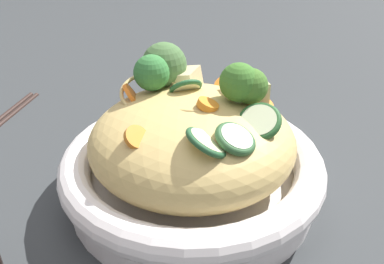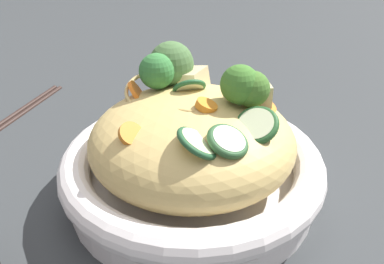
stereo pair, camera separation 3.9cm
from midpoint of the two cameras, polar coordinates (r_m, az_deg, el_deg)
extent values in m
plane|color=#323536|center=(0.43, 2.61, -8.60)|extent=(3.00, 3.00, 0.00)
cylinder|color=white|center=(0.42, 2.65, -7.40)|extent=(0.25, 0.25, 0.02)
torus|color=white|center=(0.40, 2.74, -4.37)|extent=(0.27, 0.27, 0.03)
ellipsoid|color=tan|center=(0.39, 2.83, -1.15)|extent=(0.20, 0.20, 0.08)
torus|color=tan|center=(0.41, -2.45, 6.23)|extent=(0.08, 0.08, 0.02)
torus|color=tan|center=(0.38, 2.36, 3.45)|extent=(0.06, 0.06, 0.02)
torus|color=#D4B76E|center=(0.40, 5.76, 3.36)|extent=(0.05, 0.05, 0.02)
cone|color=#9AB573|center=(0.41, -2.36, 5.92)|extent=(0.02, 0.02, 0.02)
sphere|color=#347537|center=(0.41, -2.42, 8.78)|extent=(0.05, 0.05, 0.04)
cone|color=#A0C376|center=(0.38, 11.31, 3.24)|extent=(0.02, 0.02, 0.02)
sphere|color=#416F29|center=(0.37, 11.63, 6.10)|extent=(0.04, 0.04, 0.03)
cone|color=#9DBD6F|center=(0.38, 9.69, 3.60)|extent=(0.03, 0.03, 0.02)
sphere|color=#3E732A|center=(0.37, 9.99, 6.76)|extent=(0.05, 0.05, 0.04)
cone|color=#9CC471|center=(0.44, -0.40, 6.62)|extent=(0.03, 0.03, 0.02)
sphere|color=#476C3B|center=(0.43, -0.41, 9.81)|extent=(0.07, 0.07, 0.05)
cylinder|color=orange|center=(0.36, 4.74, 3.53)|extent=(0.03, 0.03, 0.01)
cylinder|color=orange|center=(0.34, -5.67, -0.38)|extent=(0.02, 0.02, 0.02)
cylinder|color=orange|center=(0.43, -0.87, 7.04)|extent=(0.03, 0.03, 0.02)
cylinder|color=orange|center=(0.39, 12.86, 3.64)|extent=(0.04, 0.04, 0.02)
cylinder|color=orange|center=(0.41, -5.28, 5.56)|extent=(0.03, 0.03, 0.03)
cylinder|color=orange|center=(0.43, 8.36, 6.48)|extent=(0.02, 0.02, 0.02)
cylinder|color=beige|center=(0.32, 4.30, -1.71)|extent=(0.04, 0.04, 0.02)
torus|color=#224F2D|center=(0.32, 4.30, -1.71)|extent=(0.05, 0.05, 0.03)
cylinder|color=beige|center=(0.40, 2.39, 6.38)|extent=(0.04, 0.04, 0.02)
torus|color=#245A30|center=(0.40, 2.39, 6.38)|extent=(0.04, 0.04, 0.03)
cylinder|color=beige|center=(0.35, 12.47, 0.87)|extent=(0.03, 0.04, 0.02)
torus|color=#245326|center=(0.35, 12.47, 0.87)|extent=(0.04, 0.04, 0.03)
cylinder|color=beige|center=(0.32, 8.63, -1.42)|extent=(0.03, 0.03, 0.02)
torus|color=#2B542D|center=(0.32, 8.63, -1.42)|extent=(0.04, 0.04, 0.02)
cube|color=#CEBB89|center=(0.43, 2.45, 7.51)|extent=(0.04, 0.04, 0.03)
cube|color=#C5BD88|center=(0.40, 11.25, 5.26)|extent=(0.05, 0.05, 0.03)
cylinder|color=black|center=(0.63, -22.69, 2.74)|extent=(0.18, 0.10, 0.01)
cylinder|color=black|center=(0.62, -21.97, 2.63)|extent=(0.18, 0.10, 0.01)
camera|label=1|loc=(0.02, -87.14, 1.67)|focal=36.62mm
camera|label=2|loc=(0.02, 92.86, -1.67)|focal=36.62mm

